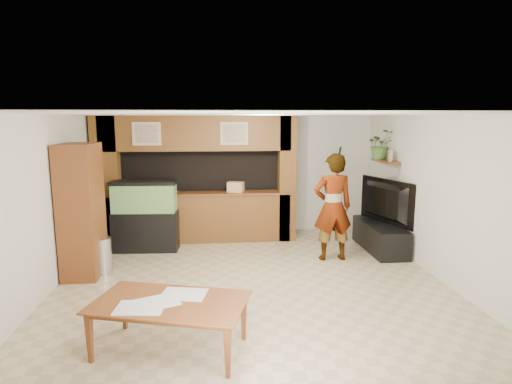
{
  "coord_description": "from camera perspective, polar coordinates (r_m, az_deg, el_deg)",
  "views": [
    {
      "loc": [
        -0.55,
        -6.27,
        2.54
      ],
      "look_at": [
        0.12,
        0.6,
        1.35
      ],
      "focal_mm": 30.0,
      "sensor_mm": 36.0,
      "label": 1
    }
  ],
  "objects": [
    {
      "name": "floor",
      "position": [
        6.79,
        -0.54,
        -12.22
      ],
      "size": [
        6.5,
        6.5,
        0.0
      ],
      "primitive_type": "plane",
      "color": "tan",
      "rests_on": "ground"
    },
    {
      "name": "ceiling",
      "position": [
        6.3,
        -0.58,
        10.29
      ],
      "size": [
        6.5,
        6.5,
        0.0
      ],
      "primitive_type": "plane",
      "color": "white",
      "rests_on": "wall_back"
    },
    {
      "name": "wall_back",
      "position": [
        9.62,
        -2.27,
        2.34
      ],
      "size": [
        6.0,
        0.0,
        6.0
      ],
      "primitive_type": "plane",
      "rotation": [
        1.57,
        0.0,
        0.0
      ],
      "color": "beige",
      "rests_on": "floor"
    },
    {
      "name": "wall_left",
      "position": [
        6.85,
        -26.45,
        -1.72
      ],
      "size": [
        0.0,
        6.5,
        6.5
      ],
      "primitive_type": "plane",
      "rotation": [
        1.57,
        0.0,
        1.57
      ],
      "color": "beige",
      "rests_on": "floor"
    },
    {
      "name": "wall_right",
      "position": [
        7.32,
        23.55,
        -0.83
      ],
      "size": [
        0.0,
        6.5,
        6.5
      ],
      "primitive_type": "plane",
      "rotation": [
        1.57,
        0.0,
        -1.57
      ],
      "color": "beige",
      "rests_on": "floor"
    },
    {
      "name": "partition",
      "position": [
        9.0,
        -8.08,
        1.82
      ],
      "size": [
        4.2,
        0.99,
        2.6
      ],
      "color": "brown",
      "rests_on": "floor"
    },
    {
      "name": "wall_clock",
      "position": [
        7.69,
        -23.94,
        4.14
      ],
      "size": [
        0.05,
        0.25,
        0.25
      ],
      "color": "black",
      "rests_on": "wall_left"
    },
    {
      "name": "wall_shelf",
      "position": [
        8.94,
        16.84,
        3.95
      ],
      "size": [
        0.25,
        0.9,
        0.04
      ],
      "primitive_type": "cube",
      "color": "brown",
      "rests_on": "wall_right"
    },
    {
      "name": "pantry_cabinet",
      "position": [
        7.46,
        -22.23,
        -2.29
      ],
      "size": [
        0.54,
        0.88,
        2.15
      ],
      "primitive_type": "cube",
      "color": "brown",
      "rests_on": "floor"
    },
    {
      "name": "trash_can",
      "position": [
        7.59,
        -19.87,
        -8.0
      ],
      "size": [
        0.33,
        0.33,
        0.61
      ],
      "primitive_type": "cylinder",
      "color": "#B2B2B7",
      "rests_on": "floor"
    },
    {
      "name": "aquarium",
      "position": [
        8.54,
        -14.55,
        -3.22
      ],
      "size": [
        1.23,
        0.46,
        1.37
      ],
      "rotation": [
        0.0,
        0.0,
        -0.06
      ],
      "color": "black",
      "rests_on": "floor"
    },
    {
      "name": "tv_stand",
      "position": [
        8.74,
        16.18,
        -5.74
      ],
      "size": [
        0.58,
        1.58,
        0.53
      ],
      "primitive_type": "cube",
      "color": "black",
      "rests_on": "floor"
    },
    {
      "name": "television",
      "position": [
        8.59,
        16.4,
        -1.26
      ],
      "size": [
        0.67,
        1.48,
        0.86
      ],
      "primitive_type": "imported",
      "rotation": [
        0.0,
        0.0,
        1.9
      ],
      "color": "black",
      "rests_on": "tv_stand"
    },
    {
      "name": "photo_frame",
      "position": [
        8.72,
        17.43,
        4.64
      ],
      "size": [
        0.05,
        0.17,
        0.22
      ],
      "primitive_type": "cube",
      "rotation": [
        0.0,
        0.0,
        -0.11
      ],
      "color": "tan",
      "rests_on": "wall_shelf"
    },
    {
      "name": "potted_plant",
      "position": [
        9.1,
        16.24,
        6.11
      ],
      "size": [
        0.59,
        0.52,
        0.6
      ],
      "primitive_type": "imported",
      "rotation": [
        0.0,
        0.0,
        0.1
      ],
      "color": "#3A6227",
      "rests_on": "wall_shelf"
    },
    {
      "name": "person",
      "position": [
        7.8,
        10.2,
        -2.0
      ],
      "size": [
        0.73,
        0.49,
        1.95
      ],
      "primitive_type": "imported",
      "rotation": [
        0.0,
        0.0,
        3.18
      ],
      "color": "tan",
      "rests_on": "floor"
    },
    {
      "name": "microphone",
      "position": [
        7.52,
        11.13,
        5.36
      ],
      "size": [
        0.04,
        0.1,
        0.16
      ],
      "primitive_type": "cylinder",
      "rotation": [
        0.44,
        0.0,
        0.0
      ],
      "color": "black",
      "rests_on": "person"
    },
    {
      "name": "dining_table",
      "position": [
        4.99,
        -11.48,
        -17.29
      ],
      "size": [
        1.84,
        1.34,
        0.58
      ],
      "primitive_type": "imported",
      "rotation": [
        0.0,
        0.0,
        -0.28
      ],
      "color": "brown",
      "rests_on": "floor"
    },
    {
      "name": "newspaper_a",
      "position": [
        4.88,
        -13.38,
        -14.17
      ],
      "size": [
        0.6,
        0.53,
        0.01
      ],
      "primitive_type": "cube",
      "rotation": [
        0.0,
        0.0,
        0.42
      ],
      "color": "silver",
      "rests_on": "dining_table"
    },
    {
      "name": "newspaper_b",
      "position": [
        4.8,
        -15.21,
        -14.66
      ],
      "size": [
        0.53,
        0.41,
        0.01
      ],
      "primitive_type": "cube",
      "rotation": [
        0.0,
        0.0,
        -0.09
      ],
      "color": "silver",
      "rests_on": "dining_table"
    },
    {
      "name": "newspaper_c",
      "position": [
        5.03,
        -9.61,
        -13.28
      ],
      "size": [
        0.56,
        0.46,
        0.01
      ],
      "primitive_type": "cube",
      "rotation": [
        0.0,
        0.0,
        -0.21
      ],
      "color": "silver",
      "rests_on": "dining_table"
    },
    {
      "name": "counter_box",
      "position": [
        8.84,
        -2.72,
        0.67
      ],
      "size": [
        0.37,
        0.31,
        0.21
      ],
      "primitive_type": "cube",
      "rotation": [
        0.0,
        0.0,
        -0.35
      ],
      "color": "tan",
      "rests_on": "partition"
    }
  ]
}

